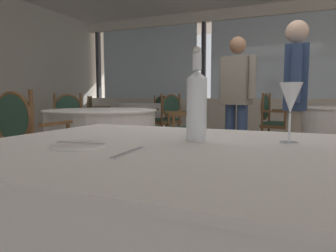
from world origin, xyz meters
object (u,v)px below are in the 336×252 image
object	(u,v)px
diner_person_1	(237,94)
side_plate	(80,145)
wine_glass	(291,99)
water_bottle	(197,103)
dining_chair_0_0	(272,118)
dining_chair_1_1	(96,114)
diner_person_0	(294,97)
dining_chair_2_0	(190,125)
dining_chair_1_2	(167,115)
dining_chair_1_0	(160,111)
dining_chair_2_1	(71,120)
water_tumbler	(195,125)
dining_chair_2_2	(26,136)

from	to	relation	value
diner_person_1	side_plate	bearing A→B (deg)	-153.75
wine_glass	side_plate	bearing A→B (deg)	-151.24
water_bottle	dining_chair_0_0	xyz separation A→B (m)	(-0.02, 4.16, -0.33)
dining_chair_1_1	diner_person_0	distance (m)	4.42
diner_person_0	dining_chair_2_0	bearing A→B (deg)	-25.19
diner_person_0	diner_person_1	distance (m)	1.05
dining_chair_0_0	dining_chair_1_2	bearing A→B (deg)	-168.08
dining_chair_1_2	dining_chair_2_0	xyz separation A→B (m)	(1.01, -1.62, 0.01)
wine_glass	dining_chair_1_0	world-z (taller)	wine_glass
dining_chair_1_0	dining_chair_1_2	xyz separation A→B (m)	(0.80, -1.43, 0.01)
side_plate	diner_person_0	xyz separation A→B (m)	(0.63, 2.26, 0.15)
side_plate	dining_chair_1_0	bearing A→B (deg)	112.17
dining_chair_2_1	diner_person_0	size ratio (longest dim) A/B	0.59
water_bottle	diner_person_1	world-z (taller)	diner_person_1
dining_chair_2_0	dining_chair_2_1	xyz separation A→B (m)	(-1.90, 0.02, -0.01)
dining_chair_2_1	diner_person_1	distance (m)	2.46
water_bottle	diner_person_0	bearing A→B (deg)	80.89
dining_chair_1_1	dining_chair_2_0	bearing A→B (deg)	-61.09
side_plate	dining_chair_2_1	distance (m)	3.73
dining_chair_2_0	dining_chair_0_0	bearing A→B (deg)	-146.57
diner_person_1	dining_chair_1_1	bearing A→B (deg)	92.16
dining_chair_1_0	dining_chair_2_0	bearing A→B (deg)	31.51
dining_chair_1_2	diner_person_0	bearing A→B (deg)	166.81
dining_chair_0_0	dining_chair_1_0	size ratio (longest dim) A/B	1.04
water_tumbler	diner_person_0	size ratio (longest dim) A/B	0.05
diner_person_0	diner_person_1	world-z (taller)	diner_person_1
water_bottle	diner_person_1	xyz separation A→B (m)	(-0.36, 2.78, 0.05)
wine_glass	dining_chair_2_0	bearing A→B (deg)	116.34
wine_glass	dining_chair_1_2	world-z (taller)	wine_glass
dining_chair_2_0	dining_chair_2_2	world-z (taller)	dining_chair_2_2
dining_chair_1_0	dining_chair_2_0	xyz separation A→B (m)	(1.81, -3.05, 0.02)
side_plate	diner_person_0	distance (m)	2.36
dining_chair_0_0	dining_chair_1_0	world-z (taller)	dining_chair_0_0
diner_person_0	diner_person_1	size ratio (longest dim) A/B	0.97
side_plate	wine_glass	xyz separation A→B (m)	(0.64, 0.35, 0.15)
side_plate	dining_chair_2_0	xyz separation A→B (m)	(-0.56, 2.77, -0.20)
water_bottle	dining_chair_2_1	world-z (taller)	water_bottle
wine_glass	water_bottle	bearing A→B (deg)	-167.64
water_tumbler	diner_person_1	distance (m)	2.65
water_bottle	dining_chair_1_1	xyz separation A→B (m)	(-3.52, 4.14, -0.36)
water_bottle	dining_chair_2_2	world-z (taller)	water_bottle
dining_chair_1_0	diner_person_1	bearing A→B (deg)	40.91
dining_chair_2_2	diner_person_0	bearing A→B (deg)	-61.73
dining_chair_2_0	diner_person_0	size ratio (longest dim) A/B	0.58
dining_chair_1_2	diner_person_1	xyz separation A→B (m)	(1.53, -1.33, 0.38)
wine_glass	dining_chair_2_2	distance (m)	2.32
dining_chair_1_1	diner_person_0	bearing A→B (deg)	-58.49
dining_chair_1_1	diner_person_0	xyz separation A→B (m)	(3.84, -2.15, 0.37)
side_plate	dining_chair_2_1	bearing A→B (deg)	131.37
dining_chair_0_0	water_bottle	bearing A→B (deg)	-79.33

